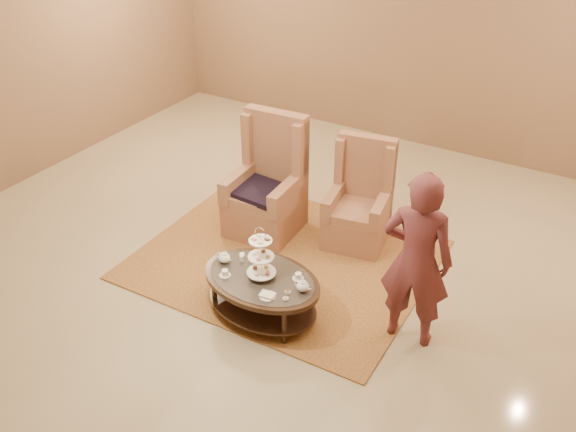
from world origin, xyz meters
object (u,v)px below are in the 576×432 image
Objects in this scene: armchair_left at (268,193)px; tea_table at (262,284)px; armchair_right at (359,208)px; person at (417,261)px.

tea_table is at bearing -63.39° from armchair_left.
armchair_left reaches higher than armchair_right.
armchair_right is (0.21, 1.67, 0.04)m from tea_table.
person is at bearing 22.54° from tea_table.
armchair_right is 1.72m from person.
armchair_right is at bearing 87.03° from tea_table.
person reaches higher than armchair_right.
tea_table is at bearing 9.88° from person.
armchair_left is 0.81× the size of person.
armchair_left reaches higher than tea_table.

